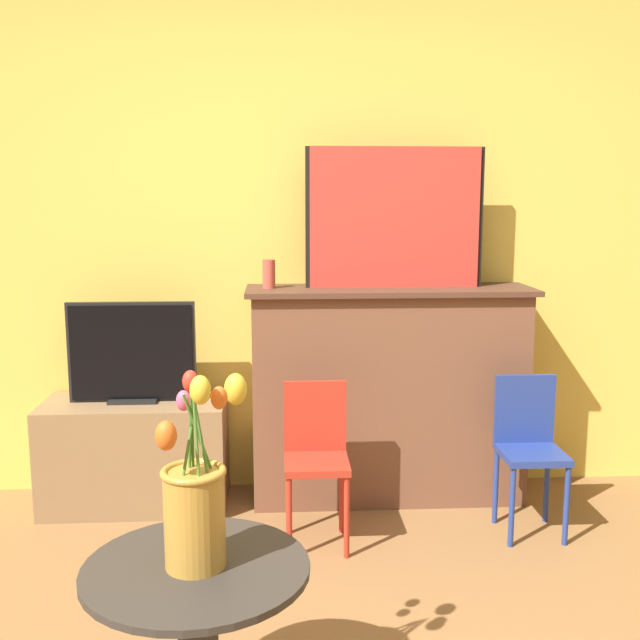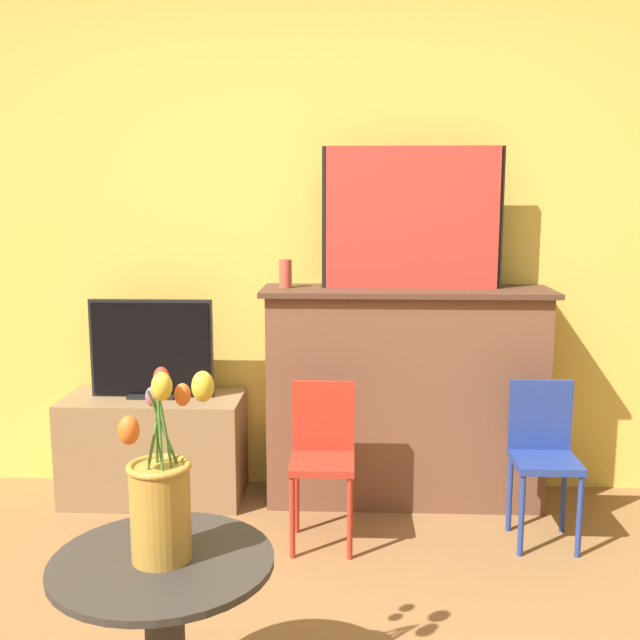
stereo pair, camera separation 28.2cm
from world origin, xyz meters
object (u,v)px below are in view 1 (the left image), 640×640
vase_tulips (196,500)px  tv_monitor (132,354)px  painting (395,218)px  chair_blue (529,442)px  chair_red (316,451)px

vase_tulips → tv_monitor: bearing=105.8°
painting → chair_blue: 1.20m
painting → tv_monitor: painting is taller
chair_blue → vase_tulips: vase_tulips is taller
tv_monitor → chair_blue: 1.87m
chair_red → chair_blue: 0.95m
painting → chair_red: size_ratio=1.22×
chair_red → vase_tulips: (-0.37, -1.23, 0.31)m
chair_red → vase_tulips: size_ratio=1.34×
painting → tv_monitor: (-1.25, -0.04, -0.63)m
painting → tv_monitor: bearing=-178.0°
painting → vase_tulips: bearing=-114.3°
chair_red → vase_tulips: 1.33m
tv_monitor → chair_red: 1.01m
painting → vase_tulips: size_ratio=1.63×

